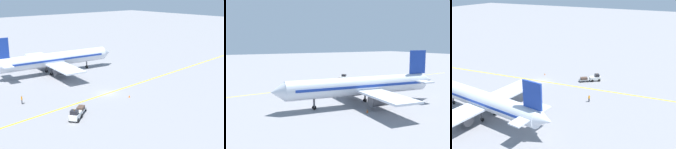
# 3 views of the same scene
# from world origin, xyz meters

# --- Properties ---
(ground_plane) EXTENTS (400.00, 400.00, 0.00)m
(ground_plane) POSITION_xyz_m (0.00, 0.00, 0.00)
(ground_plane) COLOR gray
(apron_yellow_centreline) EXTENTS (11.45, 119.53, 0.01)m
(apron_yellow_centreline) POSITION_xyz_m (0.00, 0.00, 0.00)
(apron_yellow_centreline) COLOR yellow
(apron_yellow_centreline) RESTS_ON ground
(airplane_at_gate) EXTENTS (28.39, 35.54, 10.60)m
(airplane_at_gate) POSITION_xyz_m (-22.38, 0.01, 3.71)
(airplane_at_gate) COLOR silver
(airplane_at_gate) RESTS_ON ground
(baggage_tug_white) EXTENTS (3.04, 3.28, 2.11)m
(baggage_tug_white) POSITION_xyz_m (7.31, -13.29, 0.90)
(baggage_tug_white) COLOR white
(baggage_tug_white) RESTS_ON ground
(baggage_cart_trailing) EXTENTS (2.71, 2.91, 1.24)m
(baggage_cart_trailing) POSITION_xyz_m (5.26, -10.71, 0.76)
(baggage_cart_trailing) COLOR gray
(baggage_cart_trailing) RESTS_ON ground
(ground_crew_worker) EXTENTS (0.56, 0.31, 1.68)m
(ground_crew_worker) POSITION_xyz_m (-5.99, -16.86, 0.91)
(ground_crew_worker) COLOR #23232D
(ground_crew_worker) RESTS_ON ground
(traffic_cone_near_nose) EXTENTS (0.32, 0.32, 0.55)m
(traffic_cone_near_nose) POSITION_xyz_m (4.92, 1.81, 0.28)
(traffic_cone_near_nose) COLOR orange
(traffic_cone_near_nose) RESTS_ON ground
(traffic_cone_mid_apron) EXTENTS (0.32, 0.32, 0.55)m
(traffic_cone_mid_apron) POSITION_xyz_m (-27.78, 2.65, 0.28)
(traffic_cone_mid_apron) COLOR orange
(traffic_cone_mid_apron) RESTS_ON ground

